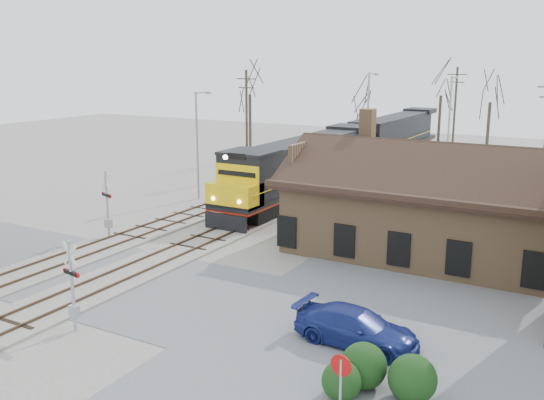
# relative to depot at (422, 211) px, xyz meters

# --- Properties ---
(ground) EXTENTS (140.00, 140.00, 0.00)m
(ground) POSITION_rel_depot_xyz_m (-11.99, -12.00, -2.41)
(ground) COLOR #A5A095
(ground) RESTS_ON ground
(road) EXTENTS (60.00, 9.00, 0.03)m
(road) POSITION_rel_depot_xyz_m (-11.99, -12.00, -2.39)
(road) COLOR slate
(road) RESTS_ON ground
(parking_lot) EXTENTS (22.00, 26.00, 0.03)m
(parking_lot) POSITION_rel_depot_xyz_m (6.01, -8.00, -2.39)
(parking_lot) COLOR slate
(parking_lot) RESTS_ON ground
(track_main) EXTENTS (3.40, 90.00, 0.24)m
(track_main) POSITION_rel_depot_xyz_m (-11.99, 3.00, -2.34)
(track_main) COLOR #A5A095
(track_main) RESTS_ON ground
(track_siding) EXTENTS (3.40, 90.00, 0.24)m
(track_siding) POSITION_rel_depot_xyz_m (-16.49, 3.00, -2.34)
(track_siding) COLOR #A5A095
(track_siding) RESTS_ON ground
(depot) EXTENTS (15.20, 9.31, 7.90)m
(depot) POSITION_rel_depot_xyz_m (0.00, 0.00, 0.00)
(depot) COLOR #926E4B
(depot) RESTS_ON ground
(locomotive_lead) EXTENTS (3.30, 22.12, 4.92)m
(locomotive_lead) POSITION_rel_depot_xyz_m (-11.99, 8.35, 0.18)
(locomotive_lead) COLOR black
(locomotive_lead) RESTS_ON ground
(locomotive_trailing) EXTENTS (3.30, 22.12, 4.65)m
(locomotive_trailing) POSITION_rel_depot_xyz_m (-11.99, 30.75, 0.18)
(locomotive_trailing) COLOR black
(locomotive_trailing) RESTS_ON ground
(crossbuck_near) EXTENTS (1.09, 0.30, 3.82)m
(crossbuck_near) POSITION_rel_depot_xyz_m (-9.26, -17.08, -0.60)
(crossbuck_near) COLOR #A5A8AD
(crossbuck_near) RESTS_ON ground
(crossbuck_far) EXTENTS (1.16, 0.48, 4.22)m
(crossbuck_far) POSITION_rel_depot_xyz_m (-17.46, -6.75, -0.44)
(crossbuck_far) COLOR #A5A8AD
(crossbuck_far) RESTS_ON ground
(do_not_enter_sign) EXTENTS (0.70, 0.11, 2.34)m
(do_not_enter_sign) POSITION_rel_depot_xyz_m (2.71, -17.85, -0.79)
(do_not_enter_sign) COLOR #A5A8AD
(do_not_enter_sign) RESTS_ON ground
(parked_car) EXTENTS (5.06, 2.33, 1.43)m
(parked_car) POSITION_rel_depot_xyz_m (1.15, -12.63, -1.69)
(parked_car) COLOR navy
(parked_car) RESTS_ON ground
(hedge_a) EXTENTS (1.31, 1.31, 1.31)m
(hedge_a) POSITION_rel_depot_xyz_m (2.18, -16.47, -1.75)
(hedge_a) COLOR black
(hedge_a) RESTS_ON ground
(hedge_b) EXTENTS (1.58, 1.58, 1.58)m
(hedge_b) POSITION_rel_depot_xyz_m (2.52, -15.43, -1.62)
(hedge_b) COLOR black
(hedge_b) RESTS_ON ground
(hedge_c) EXTENTS (1.58, 1.58, 1.58)m
(hedge_c) POSITION_rel_depot_xyz_m (4.19, -15.46, -1.62)
(hedge_c) COLOR black
(hedge_c) RESTS_ON ground
(streetlight_a) EXTENTS (0.25, 2.04, 8.38)m
(streetlight_a) POSITION_rel_depot_xyz_m (-19.17, 5.00, 2.31)
(streetlight_a) COLOR #A5A8AD
(streetlight_a) RESTS_ON ground
(streetlight_b) EXTENTS (0.25, 2.04, 9.77)m
(streetlight_b) POSITION_rel_depot_xyz_m (-8.29, 13.08, 3.02)
(streetlight_b) COLOR #A5A8AD
(streetlight_b) RESTS_ON ground
(streetlight_c) EXTENTS (0.25, 2.04, 9.33)m
(streetlight_c) POSITION_rel_depot_xyz_m (-3.98, 22.10, 2.80)
(streetlight_c) COLOR #A5A8AD
(streetlight_c) RESTS_ON ground
(utility_pole_a) EXTENTS (2.00, 0.24, 9.85)m
(utility_pole_a) POSITION_rel_depot_xyz_m (-20.71, 14.65, 2.74)
(utility_pole_a) COLOR #382D23
(utility_pole_a) RESTS_ON ground
(utility_pole_b) EXTENTS (2.00, 0.24, 10.02)m
(utility_pole_b) POSITION_rel_depot_xyz_m (-6.09, 33.09, 2.83)
(utility_pole_b) COLOR #382D23
(utility_pole_b) RESTS_ON ground
(tree_a) EXTENTS (4.75, 4.75, 11.63)m
(tree_a) POSITION_rel_depot_xyz_m (-25.33, 22.76, 5.87)
(tree_a) COLOR #382D23
(tree_a) RESTS_ON ground
(tree_b) EXTENTS (3.52, 3.52, 8.63)m
(tree_b) POSITION_rel_depot_xyz_m (-15.06, 28.93, 3.73)
(tree_b) COLOR #382D23
(tree_b) RESTS_ON ground
(tree_c) EXTENTS (4.59, 4.59, 11.24)m
(tree_c) POSITION_rel_depot_xyz_m (-8.18, 35.21, 5.60)
(tree_c) COLOR #382D23
(tree_c) RESTS_ON ground
(tree_d) EXTENTS (4.41, 4.41, 10.79)m
(tree_d) POSITION_rel_depot_xyz_m (-2.11, 30.63, 5.28)
(tree_d) COLOR #382D23
(tree_d) RESTS_ON ground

